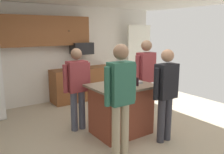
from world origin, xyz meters
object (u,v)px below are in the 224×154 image
object	(u,v)px
mug_ceramic_white	(118,85)
person_elder_center	(77,84)
person_host_foreground	(146,74)
person_guest_right	(166,90)
glass_pilsner	(113,86)
tumbler_amber	(137,82)
glass_stout_tall	(113,82)
kitchen_island	(121,109)
serving_tray	(129,82)
person_guest_left	(121,93)
glass_dark_ale	(110,85)
microwave_over_range	(82,48)

from	to	relation	value
mug_ceramic_white	person_elder_center	bearing A→B (deg)	119.44
person_host_foreground	person_guest_right	bearing A→B (deg)	48.77
glass_pilsner	tumbler_amber	bearing A→B (deg)	5.83
person_elder_center	glass_pilsner	bearing A→B (deg)	-30.37
glass_stout_tall	kitchen_island	bearing A→B (deg)	-30.95
person_host_foreground	person_elder_center	bearing A→B (deg)	-30.13
kitchen_island	serving_tray	world-z (taller)	serving_tray
person_host_foreground	tumbler_amber	size ratio (longest dim) A/B	11.62
tumbler_amber	person_guest_left	bearing A→B (deg)	-147.37
person_elder_center	kitchen_island	bearing A→B (deg)	-0.00
kitchen_island	person_elder_center	world-z (taller)	person_elder_center
glass_stout_tall	glass_pilsner	world-z (taller)	glass_pilsner
glass_stout_tall	glass_dark_ale	world-z (taller)	glass_dark_ale
person_guest_left	person_elder_center	bearing A→B (deg)	41.73
person_guest_left	glass_pilsner	xyz separation A→B (m)	(0.13, 0.40, 0.01)
person_host_foreground	microwave_over_range	bearing A→B (deg)	-96.65
person_guest_left	person_elder_center	xyz separation A→B (m)	(-0.10, 1.27, -0.09)
microwave_over_range	serving_tray	size ratio (longest dim) A/B	1.27
person_host_foreground	serving_tray	distance (m)	0.73
serving_tray	kitchen_island	bearing A→B (deg)	-179.07
glass_dark_ale	glass_stout_tall	bearing A→B (deg)	41.61
glass_dark_ale	microwave_over_range	bearing A→B (deg)	73.23
person_guest_right	serving_tray	bearing A→B (deg)	-12.32
kitchen_island	serving_tray	xyz separation A→B (m)	(0.19, 0.00, 0.49)
person_elder_center	person_guest_left	bearing A→B (deg)	-40.74
tumbler_amber	glass_stout_tall	bearing A→B (deg)	138.90
mug_ceramic_white	person_host_foreground	bearing A→B (deg)	21.77
person_elder_center	glass_dark_ale	size ratio (longest dim) A/B	12.90
tumbler_amber	serving_tray	size ratio (longest dim) A/B	0.34
tumbler_amber	person_host_foreground	bearing A→B (deg)	36.36
kitchen_island	glass_pilsner	xyz separation A→B (m)	(-0.37, -0.27, 0.55)
kitchen_island	person_guest_right	world-z (taller)	person_guest_right
glass_dark_ale	person_guest_left	bearing A→B (deg)	-108.51
person_guest_left	mug_ceramic_white	xyz separation A→B (m)	(0.32, 0.52, -0.02)
person_host_foreground	tumbler_amber	distance (m)	0.82
microwave_over_range	kitchen_island	xyz separation A→B (m)	(-0.45, -2.43, -0.97)
microwave_over_range	person_elder_center	distance (m)	2.17
mug_ceramic_white	glass_pilsner	bearing A→B (deg)	-146.12
person_guest_left	glass_dark_ale	distance (m)	0.61
serving_tray	person_elder_center	bearing A→B (deg)	142.97
glass_dark_ale	serving_tray	bearing A→B (deg)	10.54
glass_stout_tall	tumbler_amber	distance (m)	0.44
person_elder_center	mug_ceramic_white	distance (m)	0.86
glass_pilsner	mug_ceramic_white	xyz separation A→B (m)	(0.19, 0.13, -0.02)
person_guest_left	glass_dark_ale	size ratio (longest dim) A/B	14.01
person_guest_right	glass_dark_ale	world-z (taller)	person_guest_right
microwave_over_range	tumbler_amber	bearing A→B (deg)	-95.25
person_host_foreground	person_guest_right	xyz separation A→B (m)	(-0.43, -0.98, -0.07)
glass_pilsner	glass_dark_ale	world-z (taller)	glass_pilsner
microwave_over_range	person_guest_left	size ratio (longest dim) A/B	0.32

